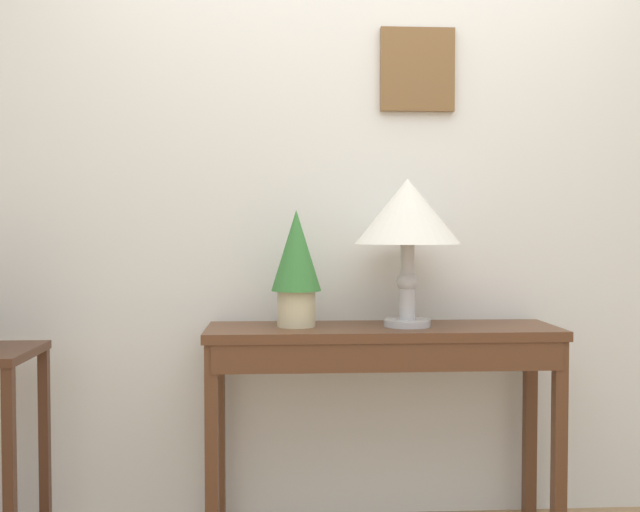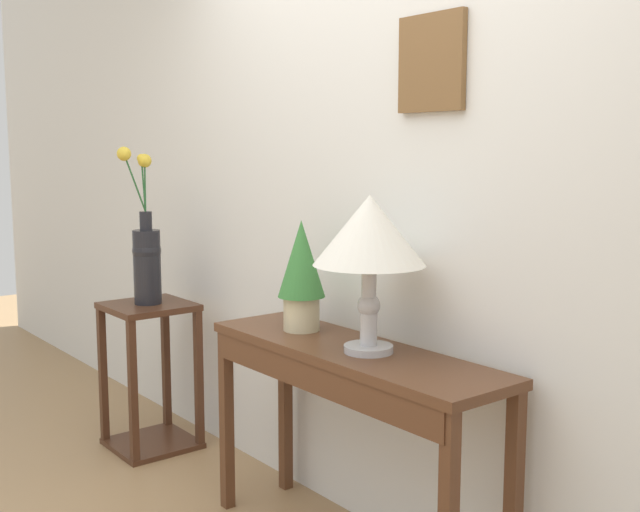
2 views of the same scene
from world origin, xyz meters
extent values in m
cube|color=silver|center=(0.00, 1.35, 1.40)|extent=(9.00, 0.10, 2.80)
cube|color=brown|center=(0.23, 1.29, 1.77)|extent=(0.29, 0.02, 0.32)
cube|color=gray|center=(0.23, 1.28, 1.77)|extent=(0.23, 0.01, 0.26)
cube|color=#56331E|center=(0.06, 1.08, 0.77)|extent=(1.28, 0.36, 0.03)
cube|color=#56331E|center=(0.06, 0.92, 0.70)|extent=(1.22, 0.03, 0.10)
cube|color=#56331E|center=(-0.55, 0.94, 0.37)|extent=(0.04, 0.04, 0.75)
cube|color=#56331E|center=(0.67, 0.94, 0.37)|extent=(0.04, 0.04, 0.75)
cube|color=#56331E|center=(-0.55, 1.23, 0.37)|extent=(0.04, 0.04, 0.75)
cube|color=#56331E|center=(0.67, 1.23, 0.37)|extent=(0.04, 0.04, 0.75)
cylinder|color=#B7B7BC|center=(0.15, 1.08, 0.80)|extent=(0.17, 0.17, 0.02)
cylinder|color=#B7B7BC|center=(0.15, 1.08, 0.88)|extent=(0.06, 0.06, 0.14)
sphere|color=#B7B7BC|center=(0.15, 1.08, 0.95)|extent=(0.08, 0.08, 0.08)
cylinder|color=#B7B7BC|center=(0.15, 1.08, 1.02)|extent=(0.05, 0.05, 0.14)
cone|color=white|center=(0.15, 1.08, 1.21)|extent=(0.39, 0.39, 0.24)
cylinder|color=beige|center=(-0.25, 1.10, 0.85)|extent=(0.14, 0.14, 0.13)
cone|color=#387A38|center=(-0.25, 1.10, 1.06)|extent=(0.18, 0.18, 0.30)
cube|color=#472819|center=(-1.18, 0.82, 0.37)|extent=(0.04, 0.03, 0.67)
cube|color=#472819|center=(-1.18, 1.16, 0.37)|extent=(0.04, 0.04, 0.67)
camera|label=1|loc=(-0.32, -1.52, 1.14)|focal=40.31mm
camera|label=2|loc=(2.11, -0.67, 1.48)|focal=43.84mm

